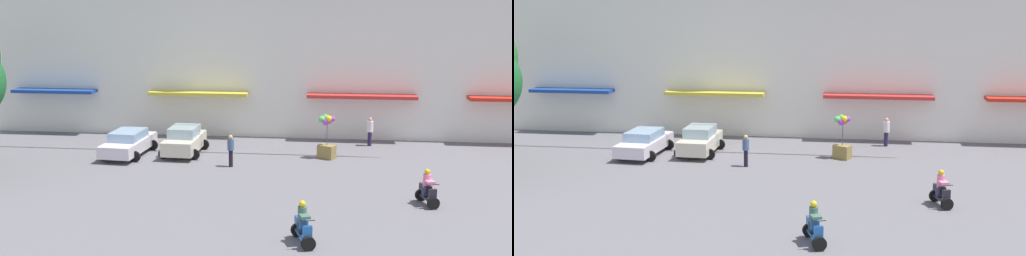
% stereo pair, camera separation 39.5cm
% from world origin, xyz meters
% --- Properties ---
extents(ground_plane, '(128.00, 128.00, 0.00)m').
position_xyz_m(ground_plane, '(0.00, 13.00, 0.00)').
color(ground_plane, slate).
extents(parked_car_0, '(2.61, 4.54, 1.42)m').
position_xyz_m(parked_car_0, '(-7.98, 24.52, 0.72)').
color(parked_car_0, silver).
rests_on(parked_car_0, ground).
extents(parked_car_1, '(2.37, 3.88, 1.59)m').
position_xyz_m(parked_car_1, '(-4.93, 25.11, 0.79)').
color(parked_car_1, beige).
rests_on(parked_car_1, ground).
extents(scooter_rider_2, '(0.97, 1.58, 1.57)m').
position_xyz_m(scooter_rider_2, '(2.24, 12.86, 0.65)').
color(scooter_rider_2, black).
rests_on(scooter_rider_2, ground).
extents(scooter_rider_8, '(0.88, 1.41, 1.55)m').
position_xyz_m(scooter_rider_8, '(7.30, 17.70, 0.64)').
color(scooter_rider_8, black).
rests_on(scooter_rider_8, ground).
extents(pedestrian_0, '(0.46, 0.46, 1.72)m').
position_xyz_m(pedestrian_0, '(5.57, 28.39, 0.98)').
color(pedestrian_0, '#251D45').
rests_on(pedestrian_0, ground).
extents(pedestrian_1, '(0.40, 0.40, 1.70)m').
position_xyz_m(pedestrian_1, '(-1.92, 22.77, 0.97)').
color(pedestrian_1, black).
rests_on(pedestrian_1, ground).
extents(balloon_vendor_cart, '(1.08, 0.95, 2.43)m').
position_xyz_m(balloon_vendor_cart, '(3.02, 25.10, 1.08)').
color(balloon_vendor_cart, olive).
rests_on(balloon_vendor_cart, ground).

